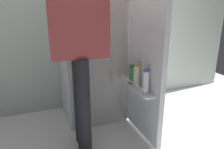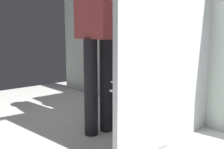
% 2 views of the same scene
% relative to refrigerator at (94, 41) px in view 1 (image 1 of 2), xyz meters
% --- Properties ---
extents(ground_plane, '(5.36, 5.36, 0.00)m').
position_rel_refrigerator_xyz_m(ground_plane, '(-0.02, -0.50, -0.89)').
color(ground_plane, silver).
extents(kitchen_wall, '(4.40, 0.10, 2.44)m').
position_rel_refrigerator_xyz_m(kitchen_wall, '(-0.02, 0.40, 0.33)').
color(kitchen_wall, beige).
rests_on(kitchen_wall, ground_plane).
extents(refrigerator, '(0.69, 1.21, 1.77)m').
position_rel_refrigerator_xyz_m(refrigerator, '(0.00, 0.00, 0.00)').
color(refrigerator, silver).
rests_on(refrigerator, ground_plane).
extents(person, '(0.57, 0.81, 1.71)m').
position_rel_refrigerator_xyz_m(person, '(-0.27, -0.52, 0.16)').
color(person, black).
rests_on(person, ground_plane).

